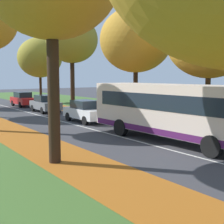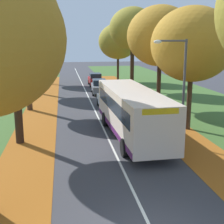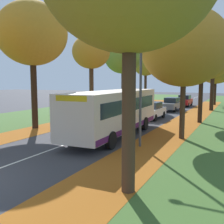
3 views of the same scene
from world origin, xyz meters
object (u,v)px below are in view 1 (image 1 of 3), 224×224
Objects in this scene: car_grey_following at (45,104)px; car_red_third_in_line at (23,99)px; tree_right_mid at (136,40)px; tree_right_near at (210,39)px; tree_right_distant at (40,58)px; car_white_lead at (85,111)px; bus at (173,109)px; tree_right_far at (72,40)px.

car_red_third_in_line is (0.26, 6.76, 0.00)m from car_grey_following.
tree_right_near is at bearing -90.97° from tree_right_mid.
car_grey_following is (-4.26, 15.23, -4.85)m from tree_right_near.
car_grey_following is (-4.02, -10.77, -4.95)m from tree_right_distant.
tree_right_mid is at bearing -4.94° from car_white_lead.
bus is 2.49× the size of car_red_third_in_line.
car_red_third_in_line is at bearing 100.33° from tree_right_near.
tree_right_distant reaches higher than car_red_third_in_line.
car_grey_following is at bearing 90.29° from bus.
tree_right_distant is 1.95× the size of car_grey_following.
tree_right_distant reaches higher than car_white_lead.
bus is at bearing -89.71° from car_grey_following.
tree_right_distant is 1.98× the size of car_red_third_in_line.
tree_right_mid is at bearing -88.90° from tree_right_distant.
tree_right_near is at bearing -90.17° from tree_right_far.
tree_right_far reaches higher than tree_right_near.
tree_right_mid is 0.91× the size of tree_right_far.
tree_right_distant is at bearing 46.79° from car_red_third_in_line.
tree_right_mid is at bearing -61.43° from car_grey_following.
bus reaches higher than car_grey_following.
tree_right_far is 1.18× the size of tree_right_distant.
tree_right_mid reaches higher than bus.
tree_right_mid is (0.12, 7.18, 0.61)m from tree_right_near.
car_white_lead is at bearing -102.63° from tree_right_distant.
car_white_lead is at bearing 175.06° from tree_right_mid.
tree_right_near is 26.01m from tree_right_distant.
tree_right_distant is 19.53m from car_white_lead.
tree_right_far is 2.33× the size of car_red_third_in_line.
tree_right_near is 0.97× the size of tree_right_distant.
tree_right_near is 7.21m from tree_right_mid.
tree_right_far reaches higher than tree_right_distant.
car_white_lead is at bearing 91.25° from bus.
tree_right_mid reaches higher than car_white_lead.
bus is 2.46× the size of car_grey_following.
tree_right_distant reaches higher than car_grey_following.
car_grey_following is at bearing 118.57° from tree_right_mid.
bus is at bearing -165.05° from tree_right_near.
tree_right_near is 10.00m from car_white_lead.
tree_right_distant is at bearing 69.51° from car_grey_following.
tree_right_far is 20.18m from bus.
tree_right_near reaches higher than car_red_third_in_line.
car_red_third_in_line is (0.17, 23.11, -0.89)m from bus.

